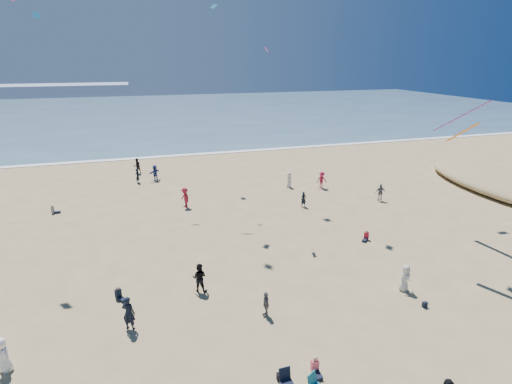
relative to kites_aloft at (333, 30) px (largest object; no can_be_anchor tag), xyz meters
name	(u,v)px	position (x,y,z in m)	size (l,w,h in m)	color
ocean	(150,113)	(-8.77, 82.15, -15.32)	(220.00, 100.00, 0.06)	#476B84
surf_line	(168,156)	(-8.77, 32.15, -15.31)	(220.00, 1.20, 0.08)	white
standing_flyers	(227,210)	(-5.99, 6.56, -14.44)	(30.54, 41.09, 1.94)	maroon
seated_group	(223,278)	(-8.62, -3.69, -14.93)	(25.43, 27.89, 0.84)	white
black_backpack	(280,377)	(-7.92, -12.29, -15.16)	(0.30, 0.22, 0.38)	black
navy_bag	(425,305)	(1.92, -9.58, -15.18)	(0.28, 0.18, 0.34)	black
kites_aloft	(333,30)	(0.00, 0.00, 0.00)	(41.11, 41.41, 27.90)	green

